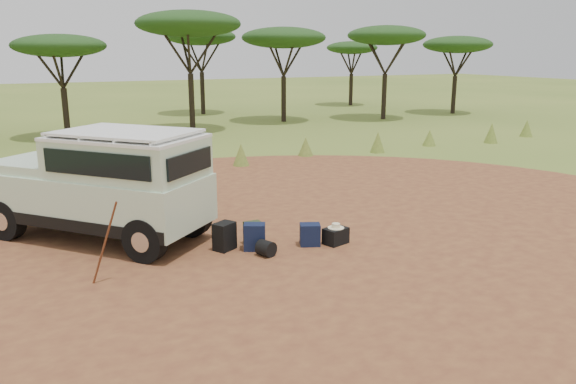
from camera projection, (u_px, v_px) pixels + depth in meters
name	position (u px, v px, depth m)	size (l,w,h in m)	color
ground	(253.00, 250.00, 11.68)	(140.00, 140.00, 0.00)	olive
dirt_clearing	(253.00, 250.00, 11.68)	(23.00, 23.00, 0.01)	#925A2F
grass_fringe	(159.00, 160.00, 19.19)	(36.60, 1.60, 0.90)	olive
acacia_treeline	(114.00, 34.00, 28.09)	(46.70, 13.20, 6.26)	black
safari_vehicle	(103.00, 187.00, 12.11)	(4.76, 4.98, 2.43)	silver
walking_staff	(105.00, 243.00, 9.81)	(0.04, 0.04, 1.59)	#612D17
backpack_black	(224.00, 236.00, 11.62)	(0.43, 0.32, 0.59)	black
backpack_navy	(255.00, 237.00, 11.61)	(0.43, 0.31, 0.57)	#13213C
backpack_olive	(253.00, 233.00, 11.98)	(0.36, 0.26, 0.49)	#2C3A1A
duffel_navy	(310.00, 235.00, 11.90)	(0.42, 0.32, 0.47)	#13213C
hard_case	(336.00, 236.00, 12.01)	(0.50, 0.35, 0.35)	black
stuff_sack	(266.00, 248.00, 11.30)	(0.32, 0.32, 0.32)	black
safari_hat	(336.00, 226.00, 11.96)	(0.35, 0.35, 0.10)	beige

